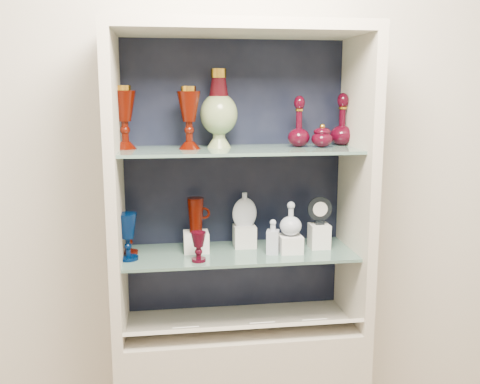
{
  "coord_description": "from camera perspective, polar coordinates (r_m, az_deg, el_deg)",
  "views": [
    {
      "loc": [
        -0.29,
        -0.52,
        1.69
      ],
      "look_at": [
        0.0,
        1.53,
        1.3
      ],
      "focal_mm": 40.0,
      "sensor_mm": 36.0,
      "label": 1
    }
  ],
  "objects": [
    {
      "name": "wall_back",
      "position": [
        2.3,
        -0.77,
        3.45
      ],
      "size": [
        3.5,
        0.02,
        2.8
      ],
      "primitive_type": "cube",
      "color": "beige",
      "rests_on": "ground"
    },
    {
      "name": "cabinet_back_panel",
      "position": [
        2.29,
        -0.67,
        1.49
      ],
      "size": [
        0.98,
        0.02,
        1.15
      ],
      "primitive_type": "cube",
      "color": "black",
      "rests_on": "cabinet_base"
    },
    {
      "name": "cabinet_side_left",
      "position": [
        2.09,
        -13.15,
        0.33
      ],
      "size": [
        0.04,
        0.4,
        1.15
      ],
      "primitive_type": "cube",
      "color": "beige",
      "rests_on": "cabinet_base"
    },
    {
      "name": "cabinet_side_right",
      "position": [
        2.22,
        12.37,
        0.96
      ],
      "size": [
        0.04,
        0.4,
        1.15
      ],
      "primitive_type": "cube",
      "color": "beige",
      "rests_on": "cabinet_base"
    },
    {
      "name": "cabinet_top_cap",
      "position": [
        2.08,
        0.0,
        17.02
      ],
      "size": [
        1.0,
        0.4,
        0.04
      ],
      "primitive_type": "cube",
      "color": "beige",
      "rests_on": "cabinet_side_left"
    },
    {
      "name": "shelf_lower",
      "position": [
        2.19,
        -0.07,
        -6.51
      ],
      "size": [
        0.92,
        0.34,
        0.01
      ],
      "primitive_type": "cube",
      "color": "slate",
      "rests_on": "cabinet_side_left"
    },
    {
      "name": "shelf_upper",
      "position": [
        2.1,
        -0.08,
        4.5
      ],
      "size": [
        0.92,
        0.34,
        0.01
      ],
      "primitive_type": "cube",
      "color": "slate",
      "rests_on": "cabinet_side_left"
    },
    {
      "name": "label_ledge",
      "position": [
        2.16,
        0.42,
        -14.23
      ],
      "size": [
        0.92,
        0.17,
        0.09
      ],
      "primitive_type": "cube",
      "rotation": [
        -0.44,
        0.0,
        0.0
      ],
      "color": "beige",
      "rests_on": "cabinet_base"
    },
    {
      "name": "label_card_0",
      "position": [
        2.14,
        -5.82,
        -14.16
      ],
      "size": [
        0.1,
        0.06,
        0.03
      ],
      "primitive_type": "cube",
      "rotation": [
        -0.44,
        0.0,
        0.0
      ],
      "color": "white",
      "rests_on": "label_ledge"
    },
    {
      "name": "label_card_1",
      "position": [
        2.21,
        7.73,
        -13.33
      ],
      "size": [
        0.1,
        0.06,
        0.03
      ],
      "primitive_type": "cube",
      "rotation": [
        -0.44,
        0.0,
        0.0
      ],
      "color": "white",
      "rests_on": "label_ledge"
    },
    {
      "name": "label_card_2",
      "position": [
        2.16,
        2.26,
        -13.76
      ],
      "size": [
        0.1,
        0.06,
        0.03
      ],
      "primitive_type": "cube",
      "rotation": [
        -0.44,
        0.0,
        0.0
      ],
      "color": "white",
      "rests_on": "label_ledge"
    },
    {
      "name": "pedestal_lamp_left",
      "position": [
        2.12,
        -12.22,
        7.78
      ],
      "size": [
        0.09,
        0.09,
        0.24
      ],
      "primitive_type": null,
      "rotation": [
        0.0,
        0.0,
        0.01
      ],
      "color": "#420B02",
      "rests_on": "shelf_upper"
    },
    {
      "name": "pedestal_lamp_right",
      "position": [
        2.09,
        -5.47,
        7.88
      ],
      "size": [
        0.1,
        0.1,
        0.24
      ],
      "primitive_type": null,
      "rotation": [
        0.0,
        0.0,
        0.13
      ],
      "color": "#420B02",
      "rests_on": "shelf_upper"
    },
    {
      "name": "enamel_urn",
      "position": [
        2.13,
        -2.28,
        8.88
      ],
      "size": [
        0.19,
        0.19,
        0.31
      ],
      "primitive_type": null,
      "rotation": [
        0.0,
        0.0,
        0.3
      ],
      "color": "#10461D",
      "rests_on": "shelf_upper"
    },
    {
      "name": "ruby_decanter_a",
      "position": [
        2.16,
        6.32,
        7.8
      ],
      "size": [
        0.1,
        0.1,
        0.23
      ],
      "primitive_type": null,
      "rotation": [
        0.0,
        0.0,
        0.12
      ],
      "color": "#3E0513",
      "rests_on": "shelf_upper"
    },
    {
      "name": "ruby_decanter_b",
      "position": [
        2.26,
        10.86,
        7.79
      ],
      "size": [
        0.11,
        0.11,
        0.23
      ],
      "primitive_type": null,
      "rotation": [
        0.0,
        0.0,
        -0.09
      ],
      "color": "#3E0513",
      "rests_on": "shelf_upper"
    },
    {
      "name": "lidded_bowl",
      "position": [
        2.17,
        8.74,
        6.01
      ],
      "size": [
        0.09,
        0.09,
        0.1
      ],
      "primitive_type": null,
      "rotation": [
        0.0,
        0.0,
        -0.1
      ],
      "color": "#3E0513",
      "rests_on": "shelf_upper"
    },
    {
      "name": "cobalt_goblet",
      "position": [
        2.1,
        -11.91,
        -4.68
      ],
      "size": [
        0.1,
        0.1,
        0.18
      ],
      "primitive_type": null,
      "rotation": [
        0.0,
        0.0,
        0.36
      ],
      "color": "#00133B",
      "rests_on": "shelf_lower"
    },
    {
      "name": "ruby_goblet_tall",
      "position": [
        2.18,
        -11.77,
        -4.39
      ],
      "size": [
        0.08,
        0.08,
        0.16
      ],
      "primitive_type": null,
      "rotation": [
        0.0,
        0.0,
        0.3
      ],
      "color": "#420B02",
      "rests_on": "shelf_lower"
    },
    {
      "name": "ruby_goblet_small",
      "position": [
        2.05,
        -4.45,
        -5.85
      ],
      "size": [
        0.07,
        0.07,
        0.12
      ],
      "primitive_type": null,
      "rotation": [
        0.0,
        0.0,
        -0.12
      ],
      "color": "#3E0513",
      "rests_on": "shelf_lower"
    },
    {
      "name": "riser_ruby_pitcher",
      "position": [
        2.18,
        -4.7,
        -5.3
      ],
      "size": [
        0.1,
        0.1,
        0.08
      ],
      "primitive_type": "cube",
      "color": "silver",
      "rests_on": "shelf_lower"
    },
    {
      "name": "ruby_pitcher",
      "position": [
        2.16,
        -4.75,
        -2.48
      ],
      "size": [
        0.11,
        0.07,
        0.14
      ],
      "primitive_type": null,
      "rotation": [
        0.0,
        0.0,
        -0.06
      ],
      "color": "#420B02",
      "rests_on": "riser_ruby_pitcher"
    },
    {
      "name": "clear_square_bottle",
      "position": [
        2.14,
        3.53,
        -4.77
      ],
      "size": [
        0.06,
        0.06,
        0.14
      ],
      "primitive_type": null,
      "rotation": [
        0.0,
        0.0,
        -0.31
      ],
      "color": "#A8B3C5",
      "rests_on": "shelf_lower"
    },
    {
      "name": "riser_flat_flask",
      "position": [
        2.24,
        0.48,
        -4.72
      ],
      "size": [
        0.09,
        0.09,
        0.09
      ],
      "primitive_type": "cube",
      "color": "silver",
      "rests_on": "shelf_lower"
    },
    {
      "name": "flat_flask",
      "position": [
        2.21,
        0.49,
        -1.79
      ],
      "size": [
        0.11,
        0.05,
        0.14
      ],
      "primitive_type": null,
      "rotation": [
        0.0,
        0.0,
        0.1
      ],
      "color": "silver",
      "rests_on": "riser_flat_flask"
    },
    {
      "name": "riser_clear_round_decanter",
      "position": [
        2.17,
        5.39,
        -5.52
      ],
      "size": [
        0.09,
        0.09,
        0.07
      ],
      "primitive_type": "cube",
      "color": "silver",
      "rests_on": "shelf_lower"
    },
    {
      "name": "clear_round_decanter",
      "position": [
        2.15,
        5.44,
        -2.93
      ],
      "size": [
        0.11,
        0.11,
        0.13
      ],
      "primitive_type": null,
      "rotation": [
        0.0,
        0.0,
        0.25
      ],
      "color": "#A8B3C5",
      "rests_on": "riser_clear_round_decanter"
    },
    {
      "name": "riser_cameo_medallion",
      "position": [
        2.25,
        8.44,
        -4.66
      ],
      "size": [
        0.08,
        0.08,
        0.1
      ],
      "primitive_type": "cube",
      "color": "silver",
      "rests_on": "shelf_lower"
    },
    {
      "name": "cameo_medallion",
      "position": [
        2.22,
        8.51,
        -1.93
      ],
      "size": [
        0.1,
        0.04,
        0.12
      ],
      "primitive_type": null,
      "rotation": [
        0.0,
        0.0,
        -0.03
      ],
      "color": "black",
      "rests_on": "riser_cameo_medallion"
    }
  ]
}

